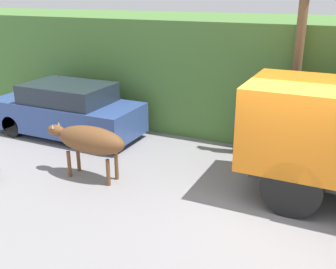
{
  "coord_description": "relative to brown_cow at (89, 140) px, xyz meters",
  "views": [
    {
      "loc": [
        1.01,
        -6.97,
        4.19
      ],
      "look_at": [
        -2.58,
        0.61,
        1.14
      ],
      "focal_mm": 42.0,
      "sensor_mm": 36.0,
      "label": 1
    }
  ],
  "objects": [
    {
      "name": "pedestrian_on_hill",
      "position": [
        2.75,
        3.02,
        -0.01
      ],
      "size": [
        0.42,
        0.42,
        1.7
      ],
      "rotation": [
        0.0,
        0.0,
        2.67
      ],
      "color": "#38332D",
      "rests_on": "ground_plane"
    },
    {
      "name": "hillside_embankment",
      "position": [
        4.3,
        6.1,
        0.76
      ],
      "size": [
        32.0,
        5.1,
        3.43
      ],
      "color": "#4C7A38",
      "rests_on": "ground_plane"
    },
    {
      "name": "ground_plane",
      "position": [
        4.3,
        0.05,
        -0.95
      ],
      "size": [
        60.0,
        60.0,
        0.0
      ],
      "primitive_type": "plane",
      "color": "gray"
    },
    {
      "name": "brown_cow",
      "position": [
        0.0,
        0.0,
        0.0
      ],
      "size": [
        2.14,
        0.64,
        1.29
      ],
      "rotation": [
        0.0,
        0.0,
        0.21
      ],
      "color": "brown",
      "rests_on": "ground_plane"
    },
    {
      "name": "parked_suv",
      "position": [
        -2.4,
        2.14,
        -0.16
      ],
      "size": [
        4.65,
        1.89,
        1.63
      ],
      "rotation": [
        0.0,
        0.0,
        0.02
      ],
      "color": "#334C8C",
      "rests_on": "ground_plane"
    },
    {
      "name": "building_backdrop",
      "position": [
        -2.69,
        4.9,
        0.55
      ],
      "size": [
        5.22,
        2.7,
        2.99
      ],
      "color": "#B2BCAD",
      "rests_on": "ground_plane"
    },
    {
      "name": "utility_pole",
      "position": [
        4.02,
        3.34,
        1.88
      ],
      "size": [
        0.9,
        0.23,
        5.44
      ],
      "color": "brown",
      "rests_on": "ground_plane"
    }
  ]
}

